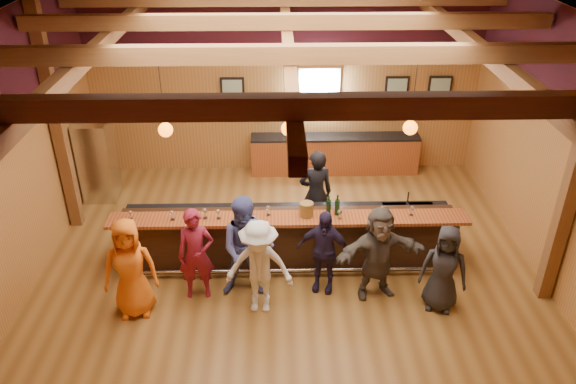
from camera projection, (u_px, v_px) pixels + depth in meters
The scene contains 27 objects.
room at pixel (288, 98), 8.95m from camera, with size 9.04×9.00×4.52m.
bar_counter at pixel (289, 235), 10.34m from camera, with size 6.30×1.07×1.11m.
back_bar_cabinet at pixel (335, 154), 13.51m from camera, with size 4.00×0.52×0.95m.
window at pixel (319, 88), 12.93m from camera, with size 0.95×0.09×0.95m.
framed_pictures at pixel (357, 86), 12.92m from camera, with size 5.35×0.05×0.45m.
wine_shelves at pixel (319, 107), 13.08m from camera, with size 3.00×0.18×0.30m.
pendant_lights at pixel (288, 128), 9.15m from camera, with size 4.24×0.24×1.37m.
stainless_fridge at pixel (98, 161), 12.22m from camera, with size 0.70×0.70×1.80m, color silver.
customer_orange at pixel (130, 268), 8.88m from camera, with size 0.86×0.56×1.75m, color orange.
customer_redvest at pixel (196, 254), 9.28m from camera, with size 0.61×0.40×1.66m, color maroon.
customer_denim at pixel (247, 248), 9.28m from camera, with size 0.90×0.70×1.86m, color #474F8F.
customer_white at pixel (259, 267), 8.95m from camera, with size 1.09×0.63×1.69m, color silver.
customer_navy at pixel (323, 251), 9.46m from camera, with size 0.91×0.38×1.55m, color #221A35.
customer_brown at pixel (378, 253), 9.29m from camera, with size 1.57×0.50×1.69m, color #4F473F.
customer_dark at pixel (444, 269), 9.04m from camera, with size 0.76×0.49×1.55m, color black.
bartender at pixel (316, 194), 10.93m from camera, with size 0.66×0.43×1.81m, color black.
ice_bucket at pixel (307, 209), 9.76m from camera, with size 0.24×0.24×0.26m, color olive.
bottle_a at pixel (329, 207), 9.80m from camera, with size 0.08×0.08×0.37m.
bottle_b at pixel (337, 207), 9.78m from camera, with size 0.08×0.08×0.39m.
glass_a at pixel (130, 213), 9.68m from camera, with size 0.07×0.07×0.16m.
glass_b at pixel (172, 213), 9.64m from camera, with size 0.08×0.08×0.18m.
glass_c at pixel (205, 211), 9.68m from camera, with size 0.09×0.09×0.20m.
glass_d at pixel (218, 212), 9.68m from camera, with size 0.08×0.08×0.18m.
glass_e at pixel (268, 209), 9.77m from camera, with size 0.08×0.08×0.19m.
glass_f at pixel (340, 212), 9.66m from camera, with size 0.08×0.08×0.19m.
glass_g at pixel (382, 209), 9.79m from camera, with size 0.08×0.08×0.17m.
glass_h at pixel (412, 209), 9.77m from camera, with size 0.08×0.08×0.17m.
Camera 1 is at (-0.19, -8.50, 6.25)m, focal length 35.00 mm.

